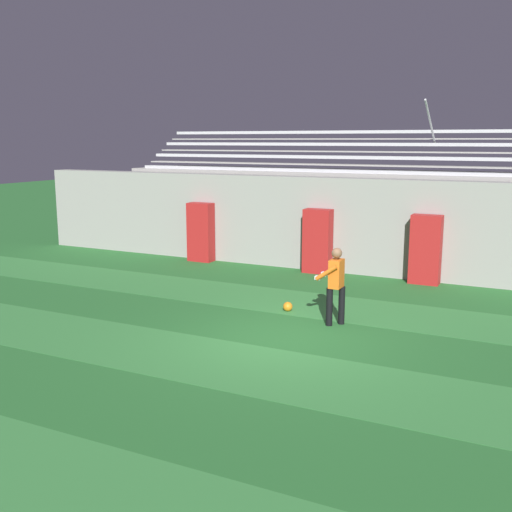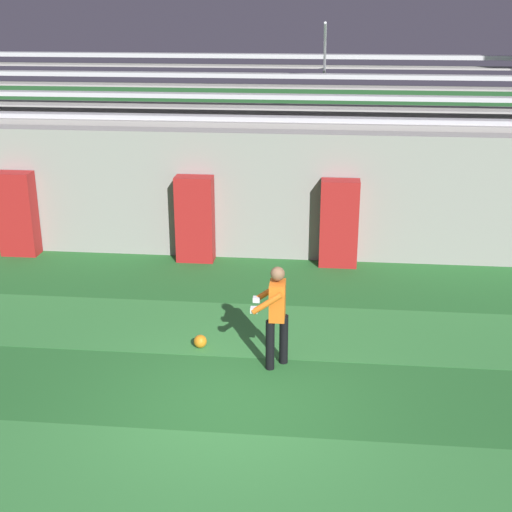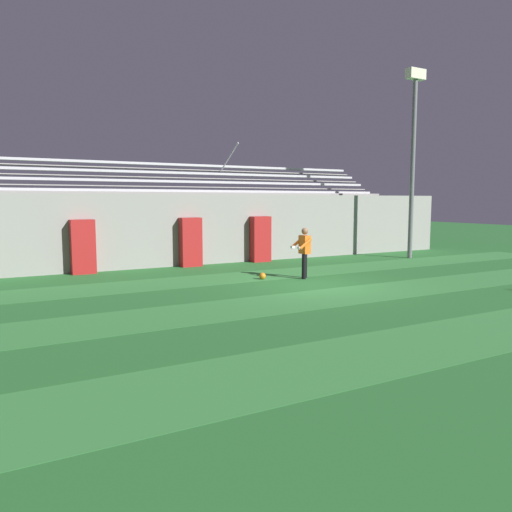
{
  "view_description": "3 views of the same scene",
  "coord_description": "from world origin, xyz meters",
  "px_view_note": "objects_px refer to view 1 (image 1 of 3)",
  "views": [
    {
      "loc": [
        4.46,
        -10.49,
        3.88
      ],
      "look_at": [
        -1.11,
        0.88,
        1.43
      ],
      "focal_mm": 42.0,
      "sensor_mm": 36.0,
      "label": 1
    },
    {
      "loc": [
        1.25,
        -8.71,
        5.48
      ],
      "look_at": [
        0.12,
        2.53,
        1.38
      ],
      "focal_mm": 50.0,
      "sensor_mm": 36.0,
      "label": 2
    },
    {
      "loc": [
        -8.79,
        -12.12,
        2.56
      ],
      "look_at": [
        -1.19,
        1.41,
        0.83
      ],
      "focal_mm": 35.0,
      "sensor_mm": 36.0,
      "label": 3
    }
  ],
  "objects_px": {
    "padding_pillar_gate_right": "(426,250)",
    "padding_pillar_far_left": "(201,232)",
    "goalkeeper": "(335,281)",
    "padding_pillar_gate_left": "(318,241)",
    "soccer_ball": "(288,307)"
  },
  "relations": [
    {
      "from": "goalkeeper",
      "to": "soccer_ball",
      "type": "bearing_deg",
      "value": 159.08
    },
    {
      "from": "padding_pillar_gate_right",
      "to": "soccer_ball",
      "type": "xyz_separation_m",
      "value": [
        -2.3,
        -4.16,
        -0.84
      ]
    },
    {
      "from": "soccer_ball",
      "to": "padding_pillar_gate_left",
      "type": "bearing_deg",
      "value": 101.22
    },
    {
      "from": "padding_pillar_far_left",
      "to": "goalkeeper",
      "type": "relative_size",
      "value": 1.14
    },
    {
      "from": "padding_pillar_gate_right",
      "to": "goalkeeper",
      "type": "height_order",
      "value": "padding_pillar_gate_right"
    },
    {
      "from": "padding_pillar_far_left",
      "to": "goalkeeper",
      "type": "height_order",
      "value": "padding_pillar_far_left"
    },
    {
      "from": "padding_pillar_gate_right",
      "to": "soccer_ball",
      "type": "distance_m",
      "value": 4.83
    },
    {
      "from": "padding_pillar_gate_left",
      "to": "padding_pillar_gate_right",
      "type": "bearing_deg",
      "value": 0.0
    },
    {
      "from": "padding_pillar_gate_right",
      "to": "padding_pillar_far_left",
      "type": "distance_m",
      "value": 7.15
    },
    {
      "from": "padding_pillar_gate_left",
      "to": "padding_pillar_gate_right",
      "type": "relative_size",
      "value": 1.0
    },
    {
      "from": "padding_pillar_gate_left",
      "to": "soccer_ball",
      "type": "bearing_deg",
      "value": -78.78
    },
    {
      "from": "padding_pillar_far_left",
      "to": "soccer_ball",
      "type": "bearing_deg",
      "value": -40.62
    },
    {
      "from": "padding_pillar_gate_right",
      "to": "padding_pillar_gate_left",
      "type": "bearing_deg",
      "value": 180.0
    },
    {
      "from": "padding_pillar_gate_left",
      "to": "padding_pillar_gate_right",
      "type": "distance_m",
      "value": 3.13
    },
    {
      "from": "padding_pillar_gate_left",
      "to": "padding_pillar_far_left",
      "type": "xyz_separation_m",
      "value": [
        -4.02,
        0.0,
        0.0
      ]
    }
  ]
}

